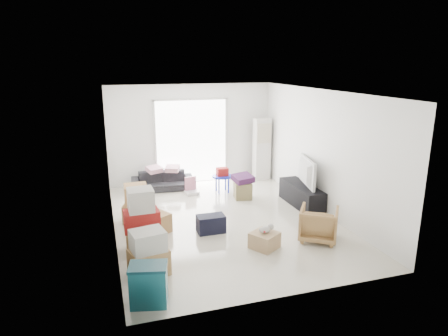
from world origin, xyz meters
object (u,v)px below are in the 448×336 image
at_px(storage_bins, 149,285).
at_px(ottoman, 243,190).
at_px(ac_tower, 262,149).
at_px(tv_console, 301,195).
at_px(armchair, 319,222).
at_px(kids_table, 222,175).
at_px(wood_crate, 264,240).
at_px(sofa, 162,178).
at_px(television, 302,182).

distance_m(storage_bins, ottoman, 4.70).
relative_size(ac_tower, tv_console, 1.17).
bearing_deg(armchair, ottoman, -43.73).
bearing_deg(kids_table, storage_bins, -118.76).
xyz_separation_m(tv_console, wood_crate, (-1.69, -1.79, -0.10)).
bearing_deg(ottoman, kids_table, 119.02).
height_order(sofa, kids_table, kids_table).
height_order(television, armchair, armchair).
relative_size(tv_console, armchair, 2.13).
xyz_separation_m(tv_console, kids_table, (-1.48, 1.50, 0.21)).
bearing_deg(television, storage_bins, 139.47).
height_order(ac_tower, kids_table, ac_tower).
bearing_deg(storage_bins, television, 36.81).
distance_m(tv_console, ottoman, 1.44).
relative_size(ac_tower, armchair, 2.50).
bearing_deg(ottoman, television, -37.98).
bearing_deg(storage_bins, wood_crate, 27.13).
xyz_separation_m(ottoman, wood_crate, (-0.56, -2.67, -0.06)).
bearing_deg(television, ac_tower, 13.88).
bearing_deg(armchair, sofa, -24.86).
distance_m(tv_console, storage_bins, 4.87).
relative_size(tv_console, wood_crate, 3.41).
height_order(armchair, kids_table, armchair).
xyz_separation_m(sofa, storage_bins, (-0.98, -5.10, -0.01)).
height_order(armchair, storage_bins, armchair).
height_order(tv_console, wood_crate, tv_console).
xyz_separation_m(television, armchair, (-0.59, -1.77, -0.22)).
bearing_deg(storage_bins, ac_tower, 53.73).
height_order(sofa, storage_bins, sofa).
relative_size(kids_table, wood_crate, 1.48).
bearing_deg(ac_tower, television, -88.77).
relative_size(ottoman, kids_table, 0.63).
distance_m(tv_console, wood_crate, 2.46).
bearing_deg(storage_bins, ottoman, 54.01).
xyz_separation_m(tv_console, television, (0.00, -0.00, 0.32)).
bearing_deg(wood_crate, television, 46.59).
bearing_deg(armchair, television, -73.70).
bearing_deg(kids_table, television, -45.45).
height_order(sofa, ottoman, sofa).
height_order(ottoman, wood_crate, ottoman).
bearing_deg(armchair, storage_bins, 53.68).
bearing_deg(sofa, ottoman, -30.98).
distance_m(television, armchair, 1.88).
bearing_deg(ac_tower, armchair, -97.46).
height_order(tv_console, sofa, sofa).
distance_m(tv_console, kids_table, 2.11).
distance_m(ottoman, wood_crate, 2.73).
xyz_separation_m(storage_bins, ottoman, (2.76, 3.81, -0.10)).
xyz_separation_m(ac_tower, sofa, (-2.87, -0.15, -0.56)).
bearing_deg(kids_table, tv_console, -45.45).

